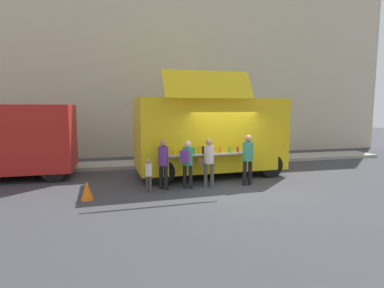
{
  "coord_description": "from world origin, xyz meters",
  "views": [
    {
      "loc": [
        -3.8,
        -9.32,
        2.66
      ],
      "look_at": [
        -1.01,
        1.73,
        1.3
      ],
      "focal_mm": 28.65,
      "sensor_mm": 36.0,
      "label": 1
    }
  ],
  "objects": [
    {
      "name": "delivery_truck_second",
      "position": [
        -7.81,
        3.29,
        1.5
      ],
      "size": [
        4.93,
        2.23,
        2.76
      ],
      "rotation": [
        0.0,
        0.0,
        -0.01
      ],
      "color": "#B01D18",
      "rests_on": "ground"
    },
    {
      "name": "traffic_cone_orange",
      "position": [
        -4.63,
        -0.23,
        0.28
      ],
      "size": [
        0.36,
        0.36,
        0.55
      ],
      "primitive_type": "cone",
      "color": "orange",
      "rests_on": "ground"
    },
    {
      "name": "customer_front_ordering",
      "position": [
        -0.78,
        0.36,
        0.97
      ],
      "size": [
        0.53,
        0.35,
        1.63
      ],
      "rotation": [
        0.0,
        0.0,
        1.24
      ],
      "color": "#484B42",
      "rests_on": "ground"
    },
    {
      "name": "customer_mid_with_backpack",
      "position": [
        -1.53,
        0.29,
        0.97
      ],
      "size": [
        0.46,
        0.51,
        1.59
      ],
      "rotation": [
        0.0,
        0.0,
        0.95
      ],
      "color": "black",
      "rests_on": "ground"
    },
    {
      "name": "child_near_queue",
      "position": [
        -2.81,
        0.18,
        0.63
      ],
      "size": [
        0.22,
        0.22,
        1.06
      ],
      "rotation": [
        0.0,
        0.0,
        0.64
      ],
      "color": "#48433F",
      "rests_on": "ground"
    },
    {
      "name": "ground_plane",
      "position": [
        0.0,
        0.0,
        0.0
      ],
      "size": [
        60.0,
        60.0,
        0.0
      ],
      "primitive_type": "plane",
      "color": "#38383D"
    },
    {
      "name": "curb_strip",
      "position": [
        -4.21,
        4.73,
        0.07
      ],
      "size": [
        28.0,
        1.6,
        0.15
      ],
      "primitive_type": "cube",
      "color": "#9E998E",
      "rests_on": "ground"
    },
    {
      "name": "building_behind",
      "position": [
        -3.21,
        8.63,
        4.98
      ],
      "size": [
        32.0,
        2.4,
        9.97
      ],
      "primitive_type": "cube",
      "color": "#C0B395",
      "rests_on": "ground"
    },
    {
      "name": "customer_rear_waiting",
      "position": [
        -2.31,
        0.39,
        0.97
      ],
      "size": [
        0.33,
        0.33,
        1.63
      ],
      "rotation": [
        0.0,
        0.0,
        0.65
      ],
      "color": "black",
      "rests_on": "ground"
    },
    {
      "name": "trash_bin",
      "position": [
        3.42,
        4.43,
        0.44
      ],
      "size": [
        0.6,
        0.6,
        0.87
      ],
      "primitive_type": "cylinder",
      "color": "#2F5F35",
      "rests_on": "ground"
    },
    {
      "name": "customer_extra_browsing",
      "position": [
        0.59,
        0.25,
        1.03
      ],
      "size": [
        0.36,
        0.35,
        1.73
      ],
      "rotation": [
        0.0,
        0.0,
        1.8
      ],
      "color": "black",
      "rests_on": "ground"
    },
    {
      "name": "food_truck_main",
      "position": [
        -0.2,
        2.11,
        1.64
      ],
      "size": [
        5.74,
        3.22,
        3.91
      ],
      "rotation": [
        0.0,
        0.0,
        0.04
      ],
      "color": "gold",
      "rests_on": "ground"
    }
  ]
}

